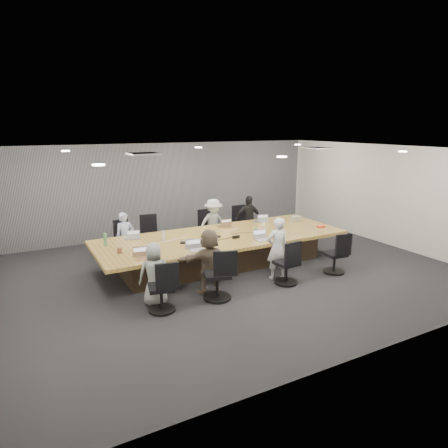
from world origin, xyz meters
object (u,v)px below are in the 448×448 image
laptop_2 (223,226)px  mug_brown (120,250)px  canvas_bag (296,219)px  laptop_0 (131,238)px  stapler (236,237)px  chair_4 (161,291)px  chair_7 (335,257)px  laptop_5 (198,250)px  chair_1 (153,238)px  chair_2 (208,231)px  person_0 (125,237)px  laptop_3 (259,221)px  laptop_6 (263,240)px  person_6 (277,248)px  chair_0 (122,244)px  bottle_green_right (256,232)px  bottle_clear (164,235)px  snack_packet (321,226)px  chair_3 (242,226)px  chair_5 (217,278)px  laptop_4 (145,258)px  conference_table (222,249)px  chair_6 (286,266)px  person_3 (248,219)px  person_2 (213,224)px  person_4 (155,274)px  person_5 (209,261)px  bottle_green_left (105,240)px

laptop_2 → mug_brown: size_ratio=2.44×
laptop_2 → canvas_bag: bearing=177.5°
laptop_0 → stapler: stapler is taller
chair_4 → mug_brown: 1.59m
chair_7 → mug_brown: bearing=168.0°
laptop_5 → mug_brown: mug_brown is taller
chair_1 → chair_2: chair_1 is taller
person_0 → laptop_3: bearing=-11.8°
chair_4 → laptop_6: chair_4 is taller
laptop_0 → person_6: person_6 is taller
chair_0 → laptop_5: laptop_5 is taller
laptop_3 → bottle_green_right: size_ratio=1.22×
bottle_clear → bottle_green_right: bearing=-21.2°
chair_0 → snack_packet: snack_packet is taller
chair_3 → laptop_3: bearing=88.9°
chair_4 → mug_brown: bearing=115.9°
mug_brown → bottle_clear: bearing=23.0°
chair_5 → snack_packet: 3.86m
bottle_clear → laptop_5: bearing=-71.2°
person_0 → laptop_4: 2.16m
bottle_green_right → conference_table: bearing=141.9°
laptop_4 → chair_6: bearing=-6.3°
person_3 → chair_1: bearing=-176.9°
chair_7 → mug_brown: 4.79m
mug_brown → chair_2: bearing=32.8°
person_0 → bottle_green_right: bearing=-38.0°
chair_1 → laptop_3: bearing=172.7°
person_2 → person_4: size_ratio=1.13×
chair_3 → canvas_bag: canvas_bag is taller
laptop_2 → person_3: person_3 is taller
person_6 → laptop_6: size_ratio=4.14×
chair_2 → chair_6: 3.41m
chair_4 → person_4: person_4 is taller
laptop_2 → person_0: bearing=-2.7°
laptop_3 → chair_0: bearing=0.3°
person_5 → person_6: (1.66, -0.00, 0.03)m
person_4 → bottle_clear: bearing=-102.4°
bottle_clear → stapler: bottle_clear is taller
conference_table → chair_0: 2.63m
chair_4 → bottle_green_right: size_ratio=3.21×
laptop_5 → bottle_clear: size_ratio=1.47×
person_6 → canvas_bag: size_ratio=5.00×
chair_2 → laptop_5: bearing=57.5°
laptop_3 → bottle_green_left: (-4.22, -0.31, 0.13)m
person_4 → bottle_green_right: bearing=-149.9°
person_3 → person_4: (-3.71, -2.70, -0.08)m
laptop_6 → bottle_green_right: bearing=95.0°
person_2 → bottle_green_left: size_ratio=4.96×
chair_7 → laptop_4: bearing=174.1°
chair_4 → person_2: size_ratio=0.56×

